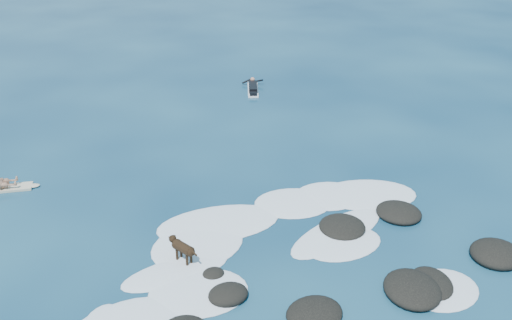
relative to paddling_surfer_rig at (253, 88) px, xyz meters
name	(u,v)px	position (x,y,z in m)	size (l,w,h in m)	color
ground	(253,259)	(-5.76, -12.84, -0.15)	(160.00, 160.00, 0.00)	#0A2642
reef_rocks	(361,280)	(-3.58, -14.96, -0.04)	(11.15, 6.36, 0.51)	black
breaking_foam	(256,254)	(-5.59, -12.67, -0.14)	(13.74, 8.13, 0.12)	white
paddling_surfer_rig	(253,88)	(0.00, 0.00, 0.00)	(1.52, 2.42, 0.43)	white
dog	(182,247)	(-7.57, -12.14, 0.34)	(0.61, 1.10, 0.74)	black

